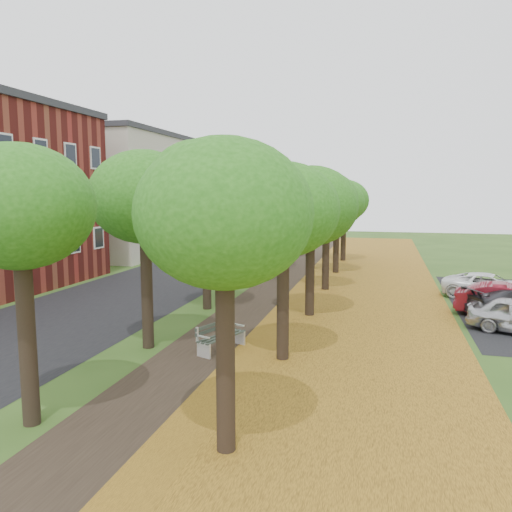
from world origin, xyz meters
The scene contains 10 objects.
ground centered at (0.00, 0.00, 0.00)m, with size 120.00×120.00×0.00m, color #2D4C19.
street_asphalt centered at (-7.50, 15.00, 0.00)m, with size 8.00×70.00×0.01m, color black.
footpath centered at (0.00, 15.00, 0.00)m, with size 3.20×70.00×0.01m, color black.
leaf_verge centered at (5.00, 15.00, 0.01)m, with size 7.50×70.00×0.01m, color #B17B20.
tree_row_west centered at (-2.20, 15.00, 4.84)m, with size 3.66×33.66×6.43m.
tree_row_east centered at (2.60, 15.00, 4.84)m, with size 3.66×33.66×6.43m.
building_cream centered at (-17.00, 33.00, 5.21)m, with size 10.30×20.30×10.40m.
bench centered at (0.36, 6.32, 0.50)m, with size 1.28×2.08×0.95m.
car_red centered at (11.00, 13.82, 0.72)m, with size 1.52×4.35×1.43m, color maroon.
car_white centered at (11.00, 17.76, 0.63)m, with size 2.11×4.57×1.27m, color white.
Camera 1 is at (5.70, -9.47, 5.44)m, focal length 35.00 mm.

